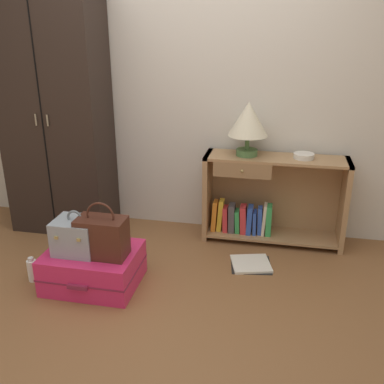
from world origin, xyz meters
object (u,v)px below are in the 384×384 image
at_px(table_lamp, 248,121).
at_px(suitcase_large, 93,267).
at_px(bottle, 32,270).
at_px(bookshelf, 267,201).
at_px(wardrobe, 56,114).
at_px(open_book_on_floor, 251,264).
at_px(train_case, 76,236).
at_px(handbag, 102,237).
at_px(bowl, 304,156).

xyz_separation_m(table_lamp, suitcase_large, (-0.96, -0.93, -0.89)).
distance_m(table_lamp, bottle, 1.95).
distance_m(suitcase_large, bottle, 0.45).
relative_size(bookshelf, bottle, 6.22).
height_order(wardrobe, open_book_on_floor, wardrobe).
height_order(suitcase_large, bottle, suitcase_large).
relative_size(table_lamp, bottle, 2.33).
distance_m(bookshelf, open_book_on_floor, 0.58).
bearing_deg(wardrobe, table_lamp, 2.30).
distance_m(wardrobe, bottle, 1.32).
bearing_deg(wardrobe, train_case, -58.73).
distance_m(train_case, open_book_on_floor, 1.32).
height_order(train_case, handbag, handbag).
bearing_deg(bottle, wardrobe, 101.24).
distance_m(bowl, bottle, 2.21).
bearing_deg(bottle, table_lamp, 34.68).
bearing_deg(bookshelf, open_book_on_floor, -99.30).
bearing_deg(suitcase_large, bookshelf, 39.37).
height_order(wardrobe, train_case, wardrobe).
height_order(bowl, handbag, bowl).
distance_m(bottle, open_book_on_floor, 1.61).
relative_size(train_case, bottle, 1.68).
bearing_deg(wardrobe, suitcase_large, -53.85).
xyz_separation_m(bookshelf, suitcase_large, (-1.15, -0.94, -0.22)).
height_order(bookshelf, suitcase_large, bookshelf).
bearing_deg(open_book_on_floor, wardrobe, 167.22).
height_order(table_lamp, train_case, table_lamp).
relative_size(bowl, train_case, 0.52).
relative_size(suitcase_large, open_book_on_floor, 1.84).
distance_m(wardrobe, bookshelf, 1.90).
relative_size(handbag, open_book_on_floor, 1.13).
bearing_deg(open_book_on_floor, handbag, -151.75).
distance_m(wardrobe, bowl, 2.06).
height_order(wardrobe, bookshelf, wardrobe).
height_order(suitcase_large, open_book_on_floor, suitcase_large).
bearing_deg(bookshelf, handbag, -136.68).
distance_m(suitcase_large, open_book_on_floor, 1.18).
bearing_deg(bowl, bookshelf, 178.37).
distance_m(wardrobe, open_book_on_floor, 2.01).
xyz_separation_m(table_lamp, bottle, (-1.41, -0.98, -0.93)).
xyz_separation_m(suitcase_large, open_book_on_floor, (1.07, 0.48, -0.12)).
distance_m(table_lamp, train_case, 1.56).
relative_size(wardrobe, suitcase_large, 3.20).
height_order(bookshelf, open_book_on_floor, bookshelf).
bearing_deg(suitcase_large, wardrobe, 126.15).
distance_m(wardrobe, handbag, 1.32).
xyz_separation_m(wardrobe, table_lamp, (1.59, 0.06, 0.00)).
height_order(wardrobe, bowl, wardrobe).
bearing_deg(table_lamp, suitcase_large, -136.17).
bearing_deg(handbag, train_case, 175.90).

